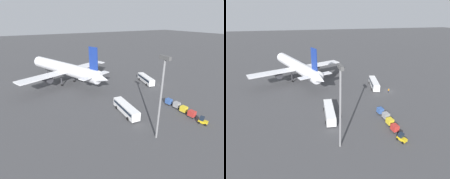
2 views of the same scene
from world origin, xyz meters
TOP-DOWN VIEW (x-y plane):
  - ground_plane at (0.00, 0.00)m, footprint 600.00×600.00m
  - airplane at (22.73, 35.79)m, footprint 48.91×42.34m
  - shuttle_bus_near at (5.68, 3.76)m, footprint 12.80×5.58m
  - shuttle_bus_far at (-13.39, 27.11)m, footprint 12.46×3.86m
  - baggage_tug at (-28.58, 11.47)m, footprint 2.71×2.32m
  - worker_person at (-1.14, 0.36)m, footprint 0.38×0.38m
  - cargo_cart_red at (-24.80, 11.23)m, footprint 2.16×1.88m
  - cargo_cart_yellow at (-21.68, 11.02)m, footprint 2.16×1.88m
  - cargo_cart_grey at (-18.55, 10.63)m, footprint 2.16×1.88m
  - cargo_cart_blue at (-15.43, 11.00)m, footprint 2.16×1.88m
  - light_pole at (-26.99, 27.05)m, footprint 2.80×0.70m

SIDE VIEW (x-z plane):
  - ground_plane at x=0.00m, z-range 0.00..0.00m
  - worker_person at x=-1.14m, z-range 0.00..1.74m
  - baggage_tug at x=-28.58m, z-range -0.11..1.99m
  - cargo_cart_red at x=-24.80m, z-range 0.16..2.22m
  - cargo_cart_yellow at x=-21.68m, z-range 0.16..2.22m
  - cargo_cart_grey at x=-18.55m, z-range 0.16..2.22m
  - cargo_cart_blue at x=-15.43m, z-range 0.16..2.22m
  - shuttle_bus_far at x=-13.39m, z-range 0.32..3.37m
  - shuttle_bus_near at x=5.68m, z-range 0.32..3.46m
  - airplane at x=22.73m, z-range -2.22..15.70m
  - light_pole at x=-26.99m, z-range 2.07..22.37m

